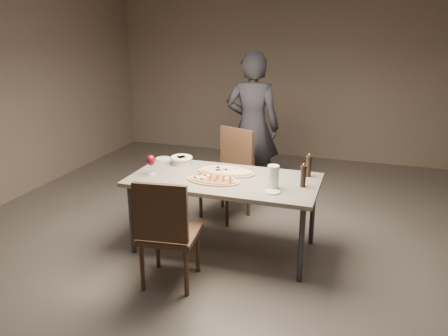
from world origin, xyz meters
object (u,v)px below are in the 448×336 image
(dining_table, at_px, (224,183))
(diner, at_px, (252,127))
(carafe, at_px, (273,177))
(bread_basket, at_px, (181,159))
(pepper_mill_left, at_px, (309,166))
(zucchini_pizza, at_px, (213,180))
(ham_pizza, at_px, (226,171))
(chair_near, at_px, (166,228))
(chair_far, at_px, (230,168))

(dining_table, distance_m, diner, 1.47)
(carafe, bearing_deg, bread_basket, 158.73)
(pepper_mill_left, bearing_deg, carafe, -120.53)
(zucchini_pizza, height_order, ham_pizza, zucchini_pizza)
(pepper_mill_left, bearing_deg, bread_basket, -179.48)
(dining_table, height_order, pepper_mill_left, pepper_mill_left)
(carafe, xyz_separation_m, diner, (-0.61, 1.58, 0.07))
(pepper_mill_left, xyz_separation_m, carafe, (-0.25, -0.43, -0.00))
(dining_table, height_order, chair_near, chair_near)
(pepper_mill_left, height_order, chair_far, chair_far)
(pepper_mill_left, relative_size, diner, 0.12)
(dining_table, bearing_deg, carafe, -14.59)
(ham_pizza, bearing_deg, dining_table, -65.40)
(dining_table, distance_m, zucchini_pizza, 0.16)
(chair_near, bearing_deg, pepper_mill_left, 40.83)
(chair_near, height_order, chair_far, chair_far)
(zucchini_pizza, bearing_deg, diner, 108.87)
(carafe, relative_size, diner, 0.12)
(chair_near, bearing_deg, chair_far, 81.52)
(bread_basket, height_order, diner, diner)
(zucchini_pizza, xyz_separation_m, chair_near, (-0.17, -0.68, -0.21))
(dining_table, relative_size, pepper_mill_left, 7.86)
(carafe, bearing_deg, chair_near, -137.70)
(diner, bearing_deg, zucchini_pizza, 88.35)
(dining_table, height_order, carafe, carafe)
(dining_table, bearing_deg, pepper_mill_left, 21.46)
(zucchini_pizza, relative_size, bread_basket, 2.20)
(bread_basket, height_order, chair_near, chair_near)
(chair_far, bearing_deg, chair_near, 109.80)
(ham_pizza, height_order, carafe, carafe)
(zucchini_pizza, xyz_separation_m, chair_far, (-0.13, 0.94, -0.19))
(dining_table, height_order, bread_basket, bread_basket)
(carafe, bearing_deg, diner, 111.22)
(zucchini_pizza, relative_size, diner, 0.27)
(ham_pizza, bearing_deg, chair_near, -87.89)
(zucchini_pizza, xyz_separation_m, pepper_mill_left, (0.83, 0.42, 0.09))
(dining_table, height_order, chair_far, chair_far)
(dining_table, bearing_deg, bread_basket, 153.26)
(zucchini_pizza, relative_size, pepper_mill_left, 2.22)
(dining_table, xyz_separation_m, carafe, (0.51, -0.13, 0.16))
(dining_table, distance_m, ham_pizza, 0.17)
(bread_basket, xyz_separation_m, carafe, (1.08, -0.42, 0.06))
(dining_table, relative_size, chair_near, 1.83)
(dining_table, relative_size, carafe, 8.35)
(carafe, height_order, chair_far, chair_far)
(bread_basket, height_order, carafe, carafe)
(chair_near, xyz_separation_m, diner, (0.13, 2.25, 0.38))
(pepper_mill_left, xyz_separation_m, chair_far, (-0.96, 0.52, -0.29))
(dining_table, xyz_separation_m, chair_near, (-0.24, -0.81, -0.14))
(pepper_mill_left, height_order, carafe, pepper_mill_left)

